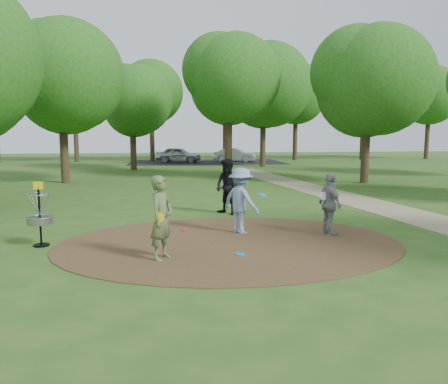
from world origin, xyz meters
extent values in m
plane|color=#2D5119|center=(0.00, 0.00, 0.00)|extent=(100.00, 100.00, 0.00)
cylinder|color=#47301C|center=(0.00, 0.00, 0.01)|extent=(8.40, 8.40, 0.02)
cube|color=#8C7A5B|center=(6.50, 2.00, 0.01)|extent=(7.55, 39.89, 0.01)
cube|color=black|center=(2.00, 30.00, 0.00)|extent=(14.00, 8.00, 0.01)
imported|color=#5B6B3E|center=(-1.63, -1.19, 0.90)|extent=(0.69, 0.78, 1.79)
cylinder|color=yellow|center=(-1.68, -1.40, 0.95)|extent=(0.22, 0.06, 0.22)
imported|color=#7B97B8|center=(0.43, 1.04, 0.88)|extent=(1.24, 1.29, 1.76)
cylinder|color=#0D88E1|center=(1.01, 1.02, 1.03)|extent=(0.28, 0.28, 0.08)
imported|color=black|center=(0.44, 3.79, 0.92)|extent=(1.10, 1.13, 1.84)
cylinder|color=blue|center=(0.68, 3.83, 0.82)|extent=(0.23, 0.08, 0.22)
imported|color=gray|center=(2.70, 0.50, 0.82)|extent=(0.56, 1.02, 1.65)
cylinder|color=silver|center=(2.51, 0.47, 1.05)|extent=(0.22, 0.06, 0.22)
cylinder|color=#0D82E7|center=(0.06, -1.11, 0.03)|extent=(0.22, 0.22, 0.02)
cylinder|color=red|center=(-1.04, 1.47, 0.03)|extent=(0.22, 0.22, 0.02)
imported|color=#ACAFB3|center=(-0.55, 29.96, 0.70)|extent=(4.35, 2.55, 1.39)
imported|color=#AFB0B7|center=(4.69, 29.97, 0.64)|extent=(4.10, 2.55, 1.28)
cylinder|color=black|center=(-4.50, 0.30, 0.68)|extent=(0.05, 0.05, 1.35)
cylinder|color=black|center=(-4.50, 0.30, 0.02)|extent=(0.36, 0.36, 0.04)
cylinder|color=gray|center=(-4.50, 0.30, 0.62)|extent=(0.60, 0.60, 0.16)
torus|color=gray|center=(-4.50, 0.30, 0.70)|extent=(0.63, 0.63, 0.03)
torus|color=gray|center=(-4.50, 0.30, 1.25)|extent=(0.58, 0.58, 0.02)
cube|color=yellow|center=(-4.50, 0.30, 1.45)|extent=(0.22, 0.02, 0.18)
cylinder|color=#332316|center=(-7.00, 14.00, 1.90)|extent=(0.44, 0.44, 3.80)
sphere|color=#225316|center=(-7.00, 14.00, 5.41)|extent=(5.84, 5.84, 5.84)
cylinder|color=#332316|center=(2.00, 15.00, 2.09)|extent=(0.44, 0.44, 4.18)
sphere|color=#225316|center=(2.00, 15.00, 5.56)|extent=(5.03, 5.03, 5.03)
cylinder|color=#332316|center=(9.00, 12.00, 1.80)|extent=(0.44, 0.44, 3.61)
sphere|color=#225316|center=(9.00, 12.00, 5.19)|extent=(5.73, 5.73, 5.73)
cylinder|color=#332316|center=(-4.00, 22.00, 1.71)|extent=(0.44, 0.44, 3.42)
sphere|color=#225316|center=(-4.00, 22.00, 4.78)|extent=(4.96, 4.96, 4.96)
cylinder|color=#332316|center=(6.00, 24.00, 2.19)|extent=(0.44, 0.44, 4.37)
sphere|color=#225316|center=(6.00, 24.00, 6.19)|extent=(6.62, 6.62, 6.62)
camera|label=1|loc=(-1.45, -10.29, 2.67)|focal=35.00mm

